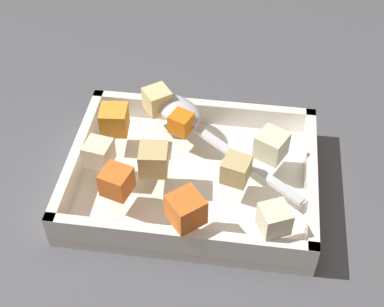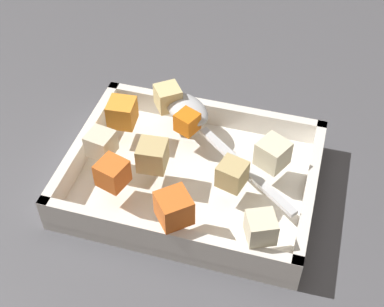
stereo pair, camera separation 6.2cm
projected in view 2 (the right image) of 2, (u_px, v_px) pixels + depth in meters
ground_plane at (188, 185)px, 0.66m from camera, size 4.00×4.00×0.00m
baking_dish at (192, 178)px, 0.65m from camera, size 0.29×0.22×0.05m
carrot_chunk_far_right at (112, 173)px, 0.60m from camera, size 0.04×0.04×0.03m
carrot_chunk_front_center at (187, 122)px, 0.66m from camera, size 0.03×0.03×0.02m
carrot_chunk_heap_top at (122, 113)px, 0.66m from camera, size 0.03×0.03×0.03m
carrot_chunk_near_left at (174, 208)px, 0.56m from camera, size 0.05×0.05×0.03m
potato_chunk_rim_edge at (152, 155)px, 0.61m from camera, size 0.03×0.03×0.03m
potato_chunk_near_spoon at (232, 174)px, 0.59m from camera, size 0.03×0.03×0.03m
potato_chunk_back_center at (168, 97)px, 0.68m from camera, size 0.04×0.04×0.03m
potato_chunk_corner_se at (273, 154)px, 0.61m from camera, size 0.04×0.04×0.03m
potato_chunk_mid_right at (261, 227)px, 0.54m from camera, size 0.04×0.04×0.03m
parsnip_chunk_corner_sw at (101, 144)px, 0.63m from camera, size 0.03×0.03×0.03m
serving_spoon at (193, 116)px, 0.67m from camera, size 0.20×0.16×0.02m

